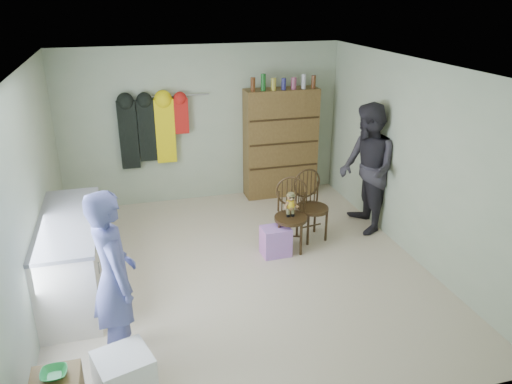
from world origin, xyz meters
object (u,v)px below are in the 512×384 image
object	(u,v)px
counter	(72,257)
dresser	(281,143)
chair_front	(291,210)
chair_far	(310,202)

from	to	relation	value
counter	dresser	xyz separation A→B (m)	(3.20, 2.30, 0.44)
chair_front	dresser	distance (m)	1.98
chair_far	chair_front	bearing A→B (deg)	-157.35
chair_front	chair_far	size ratio (longest dim) A/B	1.00
chair_far	dresser	world-z (taller)	dresser
chair_front	dresser	xyz separation A→B (m)	(0.46, 1.89, 0.36)
dresser	counter	bearing A→B (deg)	-144.31
counter	chair_front	world-z (taller)	chair_front
chair_front	counter	bearing A→B (deg)	-150.95
chair_front	chair_far	distance (m)	0.43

